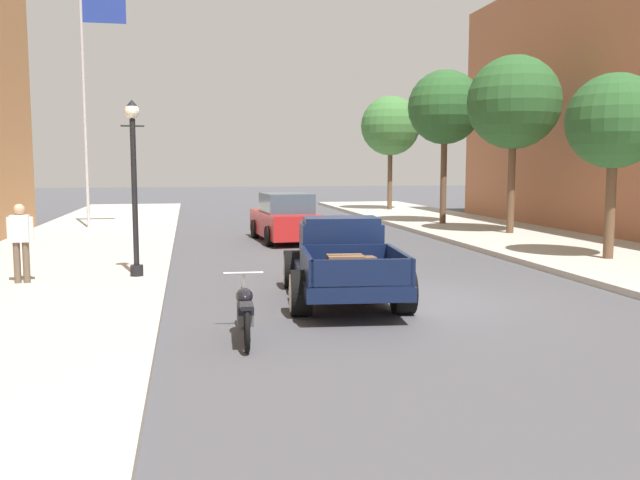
{
  "coord_description": "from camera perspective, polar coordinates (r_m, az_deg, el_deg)",
  "views": [
    {
      "loc": [
        -4.01,
        -12.24,
        2.59
      ],
      "look_at": [
        -1.26,
        1.84,
        1.0
      ],
      "focal_mm": 37.9,
      "sensor_mm": 36.0,
      "label": 1
    }
  ],
  "objects": [
    {
      "name": "street_tree_farthest",
      "position": [
        37.78,
        5.97,
        9.55
      ],
      "size": [
        3.24,
        3.24,
        6.23
      ],
      "color": "brown",
      "rests_on": "sidewalk_right"
    },
    {
      "name": "street_tree_second",
      "position": [
        25.41,
        16.04,
        11.07
      ],
      "size": [
        3.31,
        3.31,
        6.32
      ],
      "color": "brown",
      "rests_on": "sidewalk_right"
    },
    {
      "name": "hotrod_truck_navy",
      "position": [
        13.28,
        1.78,
        -1.63
      ],
      "size": [
        2.5,
        5.05,
        1.58
      ],
      "color": "#0F1938",
      "rests_on": "ground"
    },
    {
      "name": "car_background_red",
      "position": [
        23.04,
        -2.92,
        1.78
      ],
      "size": [
        2.12,
        4.42,
        1.65
      ],
      "color": "#AD1E1E",
      "rests_on": "ground"
    },
    {
      "name": "street_tree_nearest",
      "position": [
        19.22,
        23.59,
        9.13
      ],
      "size": [
        2.46,
        2.46,
        4.81
      ],
      "color": "brown",
      "rests_on": "sidewalk_right"
    },
    {
      "name": "motorcycle_parked",
      "position": [
        10.17,
        -6.35,
        -5.91
      ],
      "size": [
        0.62,
        2.12,
        0.93
      ],
      "color": "black",
      "rests_on": "ground"
    },
    {
      "name": "street_lamp_near",
      "position": [
        15.34,
        -15.44,
        5.34
      ],
      "size": [
        0.5,
        0.32,
        3.85
      ],
      "color": "black",
      "rests_on": "sidewalk_left"
    },
    {
      "name": "ground_plane",
      "position": [
        13.14,
        6.99,
        -5.09
      ],
      "size": [
        140.0,
        140.0,
        0.0
      ],
      "primitive_type": "plane",
      "color": "#47474C"
    },
    {
      "name": "pedestrian_sidewalk_left",
      "position": [
        15.29,
        -23.96,
        0.13
      ],
      "size": [
        0.53,
        0.22,
        1.65
      ],
      "color": "brown",
      "rests_on": "sidewalk_left"
    },
    {
      "name": "flagpole",
      "position": [
        28.06,
        -18.88,
        12.5
      ],
      "size": [
        1.74,
        0.16,
        9.16
      ],
      "color": "#B2B2B7",
      "rests_on": "sidewalk_left"
    },
    {
      "name": "street_tree_third",
      "position": [
        29.04,
        10.5,
        10.92
      ],
      "size": [
        3.07,
        3.07,
        6.38
      ],
      "color": "brown",
      "rests_on": "sidewalk_right"
    }
  ]
}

